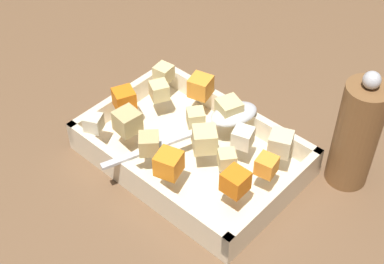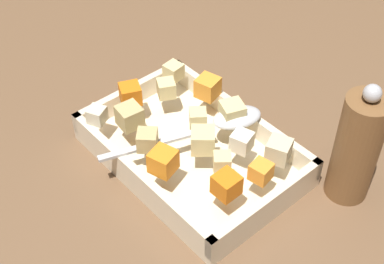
# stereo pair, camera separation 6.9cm
# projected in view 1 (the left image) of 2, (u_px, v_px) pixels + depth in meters

# --- Properties ---
(ground_plane) EXTENTS (4.00, 4.00, 0.00)m
(ground_plane) POSITION_uv_depth(u_px,v_px,m) (181.00, 159.00, 0.87)
(ground_plane) COLOR brown
(baking_dish) EXTENTS (0.32, 0.22, 0.05)m
(baking_dish) POSITION_uv_depth(u_px,v_px,m) (192.00, 154.00, 0.85)
(baking_dish) COLOR beige
(baking_dish) RESTS_ON ground_plane
(carrot_chunk_under_handle) EXTENTS (0.04, 0.04, 0.03)m
(carrot_chunk_under_handle) POSITION_uv_depth(u_px,v_px,m) (201.00, 86.00, 0.89)
(carrot_chunk_under_handle) COLOR orange
(carrot_chunk_under_handle) RESTS_ON baking_dish
(carrot_chunk_mid_right) EXTENTS (0.04, 0.04, 0.03)m
(carrot_chunk_mid_right) POSITION_uv_depth(u_px,v_px,m) (124.00, 99.00, 0.87)
(carrot_chunk_mid_right) COLOR orange
(carrot_chunk_mid_right) RESTS_ON baking_dish
(carrot_chunk_corner_se) EXTENTS (0.04, 0.04, 0.03)m
(carrot_chunk_corner_se) POSITION_uv_depth(u_px,v_px,m) (169.00, 164.00, 0.77)
(carrot_chunk_corner_se) COLOR orange
(carrot_chunk_corner_se) RESTS_ON baking_dish
(carrot_chunk_center) EXTENTS (0.03, 0.03, 0.03)m
(carrot_chunk_center) POSITION_uv_depth(u_px,v_px,m) (267.00, 165.00, 0.77)
(carrot_chunk_center) COLOR orange
(carrot_chunk_center) RESTS_ON baking_dish
(carrot_chunk_near_left) EXTENTS (0.03, 0.03, 0.03)m
(carrot_chunk_near_left) POSITION_uv_depth(u_px,v_px,m) (235.00, 182.00, 0.75)
(carrot_chunk_near_left) COLOR orange
(carrot_chunk_near_left) RESTS_ON baking_dish
(potato_chunk_near_spoon) EXTENTS (0.04, 0.04, 0.03)m
(potato_chunk_near_spoon) POSITION_uv_depth(u_px,v_px,m) (159.00, 91.00, 0.89)
(potato_chunk_near_spoon) COLOR #E0CC89
(potato_chunk_near_spoon) RESTS_ON baking_dish
(potato_chunk_corner_sw) EXTENTS (0.04, 0.04, 0.03)m
(potato_chunk_corner_sw) POSITION_uv_depth(u_px,v_px,m) (229.00, 110.00, 0.85)
(potato_chunk_corner_sw) COLOR #E0CC89
(potato_chunk_corner_sw) RESTS_ON baking_dish
(potato_chunk_rim_edge) EXTENTS (0.03, 0.03, 0.03)m
(potato_chunk_rim_edge) POSITION_uv_depth(u_px,v_px,m) (164.00, 73.00, 0.92)
(potato_chunk_rim_edge) COLOR #E0CC89
(potato_chunk_rim_edge) RESTS_ON baking_dish
(potato_chunk_front_center) EXTENTS (0.04, 0.04, 0.03)m
(potato_chunk_front_center) POSITION_uv_depth(u_px,v_px,m) (149.00, 144.00, 0.80)
(potato_chunk_front_center) COLOR tan
(potato_chunk_front_center) RESTS_ON baking_dish
(potato_chunk_heap_top) EXTENTS (0.04, 0.04, 0.03)m
(potato_chunk_heap_top) POSITION_uv_depth(u_px,v_px,m) (281.00, 143.00, 0.80)
(potato_chunk_heap_top) COLOR beige
(potato_chunk_heap_top) RESTS_ON baking_dish
(potato_chunk_heap_side) EXTENTS (0.03, 0.03, 0.02)m
(potato_chunk_heap_side) POSITION_uv_depth(u_px,v_px,m) (229.00, 158.00, 0.78)
(potato_chunk_heap_side) COLOR #E0CC89
(potato_chunk_heap_side) RESTS_ON baking_dish
(potato_chunk_far_left) EXTENTS (0.04, 0.04, 0.03)m
(potato_chunk_far_left) POSITION_uv_depth(u_px,v_px,m) (127.00, 121.00, 0.83)
(potato_chunk_far_left) COLOR tan
(potato_chunk_far_left) RESTS_ON baking_dish
(potato_chunk_back_center) EXTENTS (0.05, 0.05, 0.03)m
(potato_chunk_back_center) POSITION_uv_depth(u_px,v_px,m) (205.00, 139.00, 0.80)
(potato_chunk_back_center) COLOR #E0CC89
(potato_chunk_back_center) RESTS_ON baking_dish
(potato_chunk_corner_nw) EXTENTS (0.04, 0.04, 0.03)m
(potato_chunk_corner_nw) POSITION_uv_depth(u_px,v_px,m) (197.00, 118.00, 0.84)
(potato_chunk_corner_nw) COLOR #E0CC89
(potato_chunk_corner_nw) RESTS_ON baking_dish
(parsnip_chunk_corner_ne) EXTENTS (0.03, 0.03, 0.02)m
(parsnip_chunk_corner_ne) POSITION_uv_depth(u_px,v_px,m) (93.00, 123.00, 0.83)
(parsnip_chunk_corner_ne) COLOR beige
(parsnip_chunk_corner_ne) RESTS_ON baking_dish
(parsnip_chunk_mid_left) EXTENTS (0.03, 0.03, 0.03)m
(parsnip_chunk_mid_left) POSITION_uv_depth(u_px,v_px,m) (243.00, 137.00, 0.81)
(parsnip_chunk_mid_left) COLOR silver
(parsnip_chunk_mid_left) RESTS_ON baking_dish
(serving_spoon) EXTENTS (0.11, 0.25, 0.02)m
(serving_spoon) POSITION_uv_depth(u_px,v_px,m) (226.00, 117.00, 0.85)
(serving_spoon) COLOR silver
(serving_spoon) RESTS_ON baking_dish
(pepper_mill) EXTENTS (0.06, 0.06, 0.20)m
(pepper_mill) POSITION_uv_depth(u_px,v_px,m) (357.00, 134.00, 0.78)
(pepper_mill) COLOR brown
(pepper_mill) RESTS_ON ground_plane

